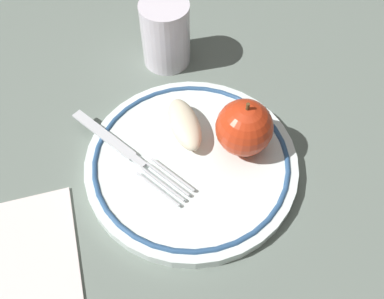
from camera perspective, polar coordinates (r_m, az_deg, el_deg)
The scene contains 7 objects.
ground_plane at distance 0.50m, azimuth -0.09°, elevation -2.32°, with size 2.00×2.00×0.00m, color slate.
plate at distance 0.49m, azimuth 0.00°, elevation -1.88°, with size 0.24×0.24×0.02m.
apple_red_whole at distance 0.47m, azimuth 6.98°, elevation 2.91°, with size 0.06×0.06×0.07m.
apple_slice_front at distance 0.50m, azimuth -0.99°, elevation 3.40°, with size 0.08×0.03×0.02m, color beige.
fork at distance 0.50m, azimuth -9.00°, elevation -0.12°, with size 0.16×0.11×0.00m.
drinking_glass at distance 0.59m, azimuth -3.54°, elevation 15.14°, with size 0.06×0.06×0.09m, color white.
napkin_folded at distance 0.49m, azimuth -23.41°, elevation -13.06°, with size 0.14×0.13×0.01m, color white.
Camera 1 is at (-0.04, 0.26, 0.42)m, focal length 40.00 mm.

